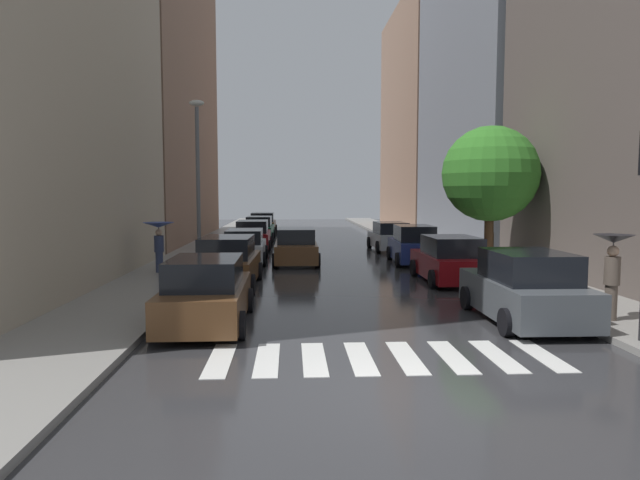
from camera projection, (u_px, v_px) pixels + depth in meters
ground_plane at (321, 248)px, 32.49m from camera, size 28.00×72.00×0.04m
sidewalk_left at (210, 247)px, 32.14m from camera, size 3.00×72.00×0.15m
sidewalk_right at (430, 246)px, 32.83m from camera, size 3.00×72.00×0.15m
crosswalk_stripes at (383, 358)px, 10.74m from camera, size 6.75×2.20×0.01m
building_left_mid at (152, 90)px, 36.90m from camera, size 6.00×20.29×20.11m
building_right_mid at (497, 60)px, 34.18m from camera, size 6.00×16.06×22.76m
building_right_far at (428, 118)px, 51.37m from camera, size 6.00×17.28×20.30m
parked_car_left_nearest at (206, 294)px, 13.31m from camera, size 2.08×4.36×1.66m
parked_car_left_second at (228, 263)px, 18.86m from camera, size 2.17×4.53×1.73m
parked_car_left_third at (245, 247)px, 25.60m from camera, size 2.07×4.62×1.53m
parked_car_left_fourth at (253, 236)px, 31.58m from camera, size 2.12×4.41×1.65m
parked_car_left_fifth at (259, 229)px, 37.68m from camera, size 2.09×4.40×1.64m
parked_car_left_sixth at (263, 224)px, 43.59m from camera, size 2.15×4.75×1.69m
parked_car_right_nearest at (525, 289)px, 13.71m from camera, size 2.20×4.39×1.77m
parked_car_right_second at (450, 261)px, 19.91m from camera, size 2.15×4.32×1.66m
parked_car_right_third at (413, 246)px, 25.20m from camera, size 2.13×4.21×1.75m
parked_car_right_fourth at (390, 237)px, 31.09m from camera, size 2.14×4.25×1.59m
car_midroad at (296, 247)px, 25.09m from camera, size 2.08×4.51×1.63m
pedestrian_foreground at (613, 260)px, 13.18m from camera, size 0.91×0.91×2.06m
pedestrian_near_tree at (159, 234)px, 21.21m from camera, size 1.17×1.17×1.93m
pedestrian_by_kerb at (489, 246)px, 22.65m from camera, size 0.36×0.36×1.70m
street_tree_right at (490, 174)px, 21.90m from camera, size 3.78×3.78×5.70m
lamp_post_left at (198, 172)px, 22.51m from camera, size 0.60×0.28×6.79m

